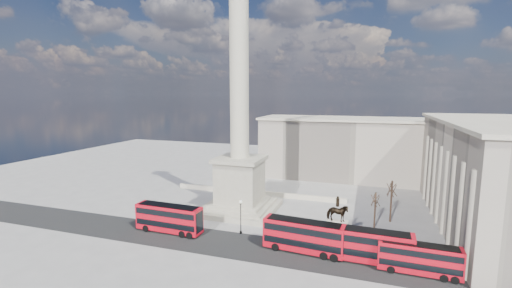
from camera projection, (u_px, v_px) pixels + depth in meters
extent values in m
plane|color=gray|center=(231.00, 219.00, 63.47)|extent=(180.00, 180.00, 0.00)
cube|color=#252525|center=(236.00, 245.00, 52.52)|extent=(120.00, 9.00, 0.01)
cube|color=#A9A28D|center=(240.00, 208.00, 68.09)|extent=(14.00, 14.00, 1.00)
cube|color=#A9A28D|center=(240.00, 204.00, 67.98)|extent=(12.00, 12.00, 0.50)
cube|color=#A9A28D|center=(240.00, 202.00, 67.91)|extent=(10.00, 10.00, 0.50)
cube|color=#A9A28D|center=(240.00, 181.00, 67.30)|extent=(8.00, 8.00, 8.00)
cube|color=#A9A28D|center=(240.00, 159.00, 66.66)|extent=(9.00, 9.00, 0.80)
cylinder|color=beige|center=(239.00, 68.00, 64.16)|extent=(3.60, 3.60, 34.00)
cube|color=beige|center=(257.00, 193.00, 78.42)|extent=(40.00, 0.60, 1.10)
cube|color=beige|center=(500.00, 178.00, 57.55)|extent=(18.00, 45.00, 18.00)
cube|color=beige|center=(506.00, 123.00, 56.21)|extent=(19.00, 46.00, 0.60)
cube|color=beige|center=(354.00, 149.00, 93.66)|extent=(50.00, 16.00, 16.00)
cube|color=beige|center=(355.00, 119.00, 92.46)|extent=(51.00, 17.00, 0.60)
cube|color=red|center=(169.00, 218.00, 57.07)|extent=(11.65, 3.01, 4.26)
cube|color=black|center=(169.00, 222.00, 57.18)|extent=(11.19, 3.06, 0.95)
cube|color=black|center=(169.00, 211.00, 56.91)|extent=(11.19, 3.06, 0.95)
cube|color=black|center=(169.00, 205.00, 56.76)|extent=(10.48, 2.71, 0.06)
cylinder|color=black|center=(151.00, 226.00, 58.65)|extent=(1.25, 2.79, 1.16)
cylinder|color=black|center=(186.00, 231.00, 56.24)|extent=(1.25, 2.79, 1.16)
cylinder|color=black|center=(194.00, 233.00, 55.76)|extent=(1.25, 2.79, 1.16)
cube|color=red|center=(304.00, 236.00, 49.83)|extent=(11.94, 3.67, 4.33)
cube|color=black|center=(303.00, 241.00, 49.94)|extent=(11.48, 3.69, 0.96)
cube|color=black|center=(304.00, 228.00, 49.66)|extent=(11.48, 3.69, 0.96)
cube|color=black|center=(304.00, 221.00, 49.51)|extent=(10.75, 3.31, 0.06)
cylinder|color=black|center=(278.00, 244.00, 51.63)|extent=(1.41, 2.88, 1.18)
cylinder|color=black|center=(326.00, 252.00, 48.82)|extent=(1.41, 2.88, 1.18)
cylinder|color=black|center=(336.00, 254.00, 48.27)|extent=(1.41, 2.88, 1.18)
cube|color=red|center=(419.00, 258.00, 43.76)|extent=(10.04, 2.60, 3.67)
cube|color=black|center=(419.00, 263.00, 43.85)|extent=(9.65, 2.65, 0.82)
cube|color=black|center=(420.00, 251.00, 43.62)|extent=(9.65, 2.65, 0.82)
cube|color=black|center=(420.00, 244.00, 43.49)|extent=(9.04, 2.34, 0.05)
cylinder|color=black|center=(391.00, 266.00, 45.12)|extent=(1.08, 2.42, 1.00)
cylinder|color=black|center=(443.00, 274.00, 43.04)|extent=(1.08, 2.42, 1.00)
cylinder|color=black|center=(453.00, 276.00, 42.63)|extent=(1.08, 2.42, 1.00)
cube|color=red|center=(368.00, 245.00, 46.68)|extent=(11.64, 3.07, 4.25)
cube|color=black|center=(368.00, 251.00, 46.79)|extent=(11.18, 3.11, 0.94)
cube|color=black|center=(369.00, 238.00, 46.51)|extent=(11.18, 3.11, 0.94)
cube|color=black|center=(369.00, 230.00, 46.37)|extent=(10.47, 2.76, 0.06)
cylinder|color=black|center=(339.00, 254.00, 48.28)|extent=(1.26, 2.79, 1.15)
cylinder|color=black|center=(393.00, 263.00, 45.83)|extent=(1.26, 2.79, 1.15)
cylinder|color=black|center=(404.00, 264.00, 45.35)|extent=(1.26, 2.79, 1.15)
cylinder|color=black|center=(241.00, 232.00, 56.78)|extent=(0.39, 0.39, 0.44)
cylinder|color=black|center=(241.00, 218.00, 56.44)|extent=(0.14, 0.14, 5.26)
cylinder|color=black|center=(241.00, 204.00, 56.07)|extent=(0.26, 0.26, 0.26)
sphere|color=silver|center=(241.00, 202.00, 56.03)|extent=(0.49, 0.49, 0.49)
cube|color=beige|center=(336.00, 248.00, 51.00)|extent=(3.93, 2.95, 0.49)
cube|color=beige|center=(336.00, 236.00, 50.72)|extent=(3.15, 2.16, 4.33)
imported|color=black|center=(337.00, 213.00, 50.22)|extent=(3.18, 1.51, 2.66)
cylinder|color=black|center=(338.00, 202.00, 49.98)|extent=(0.49, 0.49, 1.18)
sphere|color=black|center=(338.00, 197.00, 49.87)|extent=(0.35, 0.35, 0.35)
cylinder|color=#332319|center=(485.00, 227.00, 50.01)|extent=(0.30, 0.30, 7.39)
cylinder|color=#332319|center=(375.00, 211.00, 58.60)|extent=(0.30, 0.30, 6.39)
cylinder|color=#332319|center=(391.00, 201.00, 61.56)|extent=(0.33, 0.33, 7.64)
imported|color=black|center=(286.00, 228.00, 56.93)|extent=(0.61, 0.41, 1.66)
imported|color=black|center=(359.00, 235.00, 54.00)|extent=(0.87, 0.69, 1.71)
imported|color=black|center=(278.00, 224.00, 58.66)|extent=(0.96, 0.98, 1.65)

